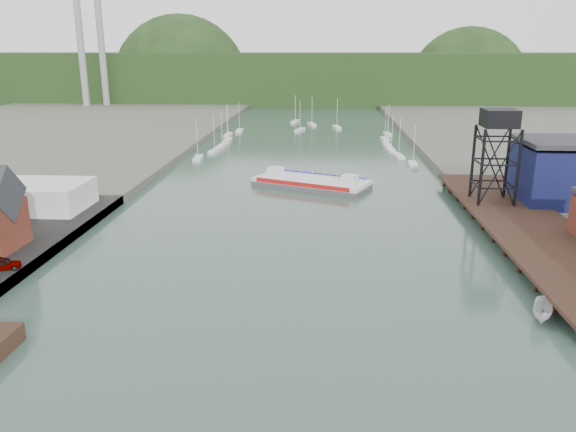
# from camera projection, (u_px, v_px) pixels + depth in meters

# --- Properties ---
(ground) EXTENTS (600.00, 600.00, 0.00)m
(ground) POSITION_uv_depth(u_px,v_px,m) (253.00, 401.00, 46.11)
(ground) COLOR #2F4942
(ground) RESTS_ON ground
(east_pier) EXTENTS (14.00, 70.00, 2.45)m
(east_pier) POSITION_uv_depth(u_px,v_px,m) (528.00, 225.00, 86.34)
(east_pier) COLOR black
(east_pier) RESTS_ON ground
(white_shed) EXTENTS (18.00, 12.00, 4.50)m
(white_shed) POSITION_uv_depth(u_px,v_px,m) (33.00, 196.00, 95.55)
(white_shed) COLOR silver
(white_shed) RESTS_ON west_quay
(lift_tower) EXTENTS (6.50, 6.50, 16.00)m
(lift_tower) POSITION_uv_depth(u_px,v_px,m) (499.00, 124.00, 94.98)
(lift_tower) COLOR black
(lift_tower) RESTS_ON east_pier
(marina_sailboats) EXTENTS (57.71, 92.65, 0.90)m
(marina_sailboats) POSITION_uv_depth(u_px,v_px,m) (307.00, 139.00, 178.46)
(marina_sailboats) COLOR silver
(marina_sailboats) RESTS_ON ground
(smokestacks) EXTENTS (11.20, 8.20, 60.00)m
(smokestacks) POSITION_uv_depth(u_px,v_px,m) (91.00, 45.00, 266.50)
(smokestacks) COLOR gray
(smokestacks) RESTS_ON ground
(distant_hills) EXTENTS (500.00, 120.00, 80.00)m
(distant_hills) POSITION_uv_depth(u_px,v_px,m) (309.00, 80.00, 331.66)
(distant_hills) COLOR black
(distant_hills) RESTS_ON ground
(chain_ferry) EXTENTS (25.61, 18.33, 3.43)m
(chain_ferry) POSITION_uv_depth(u_px,v_px,m) (311.00, 182.00, 117.82)
(chain_ferry) COLOR #4B4B4D
(chain_ferry) RESTS_ON ground
(motorboat) EXTENTS (3.77, 5.55, 2.01)m
(motorboat) POSITION_uv_depth(u_px,v_px,m) (543.00, 312.00, 59.70)
(motorboat) COLOR silver
(motorboat) RESTS_ON ground
(car_west_a) EXTENTS (4.71, 3.42, 1.49)m
(car_west_a) POSITION_uv_depth(u_px,v_px,m) (2.00, 264.00, 69.19)
(car_west_a) COLOR #999999
(car_west_a) RESTS_ON west_quay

